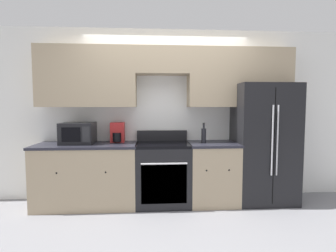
{
  "coord_description": "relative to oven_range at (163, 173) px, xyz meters",
  "views": [
    {
      "loc": [
        -0.25,
        -3.44,
        1.43
      ],
      "look_at": [
        0.0,
        0.31,
        1.14
      ],
      "focal_mm": 28.0,
      "sensor_mm": 36.0,
      "label": 1
    }
  ],
  "objects": [
    {
      "name": "lower_cabinets_left",
      "position": [
        -1.09,
        -0.0,
        -0.0
      ],
      "size": [
        1.43,
        0.64,
        0.89
      ],
      "color": "tan",
      "rests_on": "ground_plane"
    },
    {
      "name": "refrigerator",
      "position": [
        1.51,
        0.06,
        0.42
      ],
      "size": [
        0.86,
        0.77,
        1.75
      ],
      "color": "black",
      "rests_on": "ground_plane"
    },
    {
      "name": "lower_cabinets_right",
      "position": [
        0.73,
        -0.0,
        -0.0
      ],
      "size": [
        0.71,
        0.64,
        0.89
      ],
      "color": "tan",
      "rests_on": "ground_plane"
    },
    {
      "name": "ground_plane",
      "position": [
        0.07,
        -0.31,
        -0.45
      ],
      "size": [
        12.0,
        12.0,
        0.0
      ],
      "primitive_type": "plane",
      "color": "gray"
    },
    {
      "name": "oven_range",
      "position": [
        0.0,
        0.0,
        0.0
      ],
      "size": [
        0.77,
        0.65,
        1.05
      ],
      "color": "black",
      "rests_on": "ground_plane"
    },
    {
      "name": "wall_back",
      "position": [
        0.08,
        0.27,
        1.1
      ],
      "size": [
        8.0,
        0.39,
        2.6
      ],
      "color": "white",
      "rests_on": "ground_plane"
    },
    {
      "name": "microwave",
      "position": [
        -1.21,
        0.05,
        0.59
      ],
      "size": [
        0.45,
        0.4,
        0.3
      ],
      "color": "black",
      "rests_on": "lower_cabinets_left"
    },
    {
      "name": "bottle",
      "position": [
        0.59,
        -0.02,
        0.56
      ],
      "size": [
        0.07,
        0.07,
        0.3
      ],
      "color": "black",
      "rests_on": "lower_cabinets_right"
    },
    {
      "name": "coffee_maker",
      "position": [
        -0.67,
        0.17,
        0.58
      ],
      "size": [
        0.2,
        0.25,
        0.29
      ],
      "color": "#B22323",
      "rests_on": "lower_cabinets_left"
    }
  ]
}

